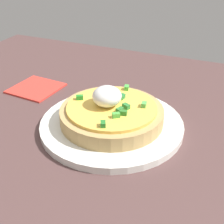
{
  "coord_description": "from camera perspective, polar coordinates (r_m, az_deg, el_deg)",
  "views": [
    {
      "loc": [
        19.08,
        -48.06,
        33.95
      ],
      "look_at": [
        0.05,
        -4.1,
        5.9
      ],
      "focal_mm": 49.77,
      "sensor_mm": 36.0,
      "label": 1
    }
  ],
  "objects": [
    {
      "name": "plate",
      "position": [
        0.57,
        0.0,
        -2.3
      ],
      "size": [
        26.02,
        26.02,
        1.29
      ],
      "primitive_type": "cylinder",
      "color": "white",
      "rests_on": "dining_table"
    },
    {
      "name": "dining_table",
      "position": [
        0.61,
        1.48,
        -1.92
      ],
      "size": [
        107.76,
        74.3,
        2.61
      ],
      "primitive_type": "cube",
      "color": "brown",
      "rests_on": "ground"
    },
    {
      "name": "pizza",
      "position": [
        0.56,
        -0.07,
        -0.12
      ],
      "size": [
        18.62,
        18.62,
        6.76
      ],
      "color": "tan",
      "rests_on": "plate"
    },
    {
      "name": "napkin",
      "position": [
        0.73,
        -13.77,
        4.27
      ],
      "size": [
        10.94,
        10.94,
        0.4
      ],
      "primitive_type": "cube",
      "rotation": [
        0.0,
        0.0,
        -0.08
      ],
      "color": "red",
      "rests_on": "dining_table"
    }
  ]
}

